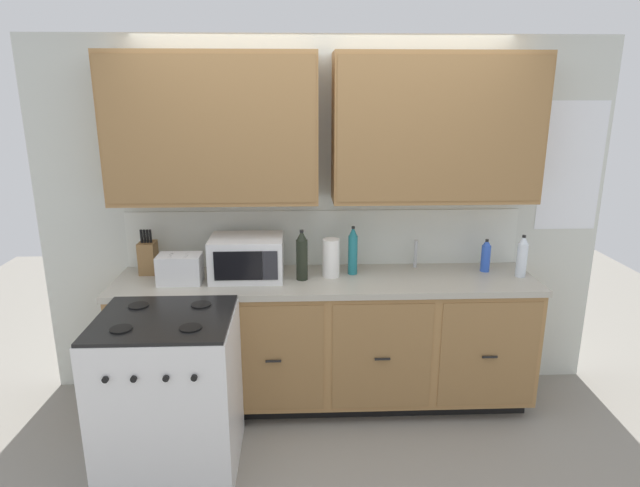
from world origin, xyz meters
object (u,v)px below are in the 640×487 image
stove_range (170,393)px  knife_block (148,257)px  microwave (247,257)px  toaster (180,269)px  bottle_teal (353,251)px  bottle_dark (302,256)px  paper_towel_roll (331,258)px  bottle_blue (486,256)px  bottle_clear (522,256)px

stove_range → knife_block: bearing=109.7°
microwave → toaster: 0.44m
stove_range → knife_block: 1.02m
toaster → bottle_teal: bearing=6.7°
microwave → knife_block: size_ratio=1.55×
knife_block → bottle_teal: size_ratio=0.92×
bottle_dark → bottle_teal: bottle_dark is taller
toaster → knife_block: (-0.26, 0.21, 0.02)m
bottle_teal → paper_towel_roll: bearing=-163.3°
toaster → bottle_teal: bottle_teal is taller
toaster → paper_towel_roll: bearing=5.2°
microwave → bottle_teal: bearing=3.7°
paper_towel_roll → bottle_teal: size_ratio=0.78×
knife_block → bottle_teal: 1.40m
bottle_blue → bottle_clear: bottle_clear is taller
microwave → bottle_clear: 1.85m
microwave → paper_towel_roll: microwave is taller
knife_block → bottle_blue: (2.33, -0.05, -0.00)m
stove_range → toaster: size_ratio=3.39×
paper_towel_roll → bottle_clear: (1.28, -0.05, 0.01)m
knife_block → bottle_teal: (1.40, -0.07, 0.05)m
stove_range → knife_block: knife_block is taller
knife_block → bottle_teal: bottle_teal is taller
stove_range → bottle_clear: (2.25, 0.61, 0.61)m
bottle_blue → bottle_teal: (-0.93, -0.02, 0.05)m
toaster → bottle_clear: bearing=0.9°
stove_range → bottle_blue: 2.25m
bottle_dark → bottle_teal: size_ratio=1.01×
bottle_teal → bottle_clear: size_ratio=1.16×
microwave → bottle_blue: size_ratio=2.09×
microwave → bottle_teal: (0.71, 0.05, 0.02)m
toaster → bottle_teal: 1.15m
paper_towel_roll → microwave: bearing=-179.9°
bottle_blue → bottle_teal: size_ratio=0.69×
microwave → bottle_clear: size_ratio=1.66×
toaster → paper_towel_roll: size_ratio=1.08×
paper_towel_roll → bottle_clear: bearing=-2.4°
paper_towel_roll → bottle_teal: bearing=16.7°
paper_towel_roll → bottle_clear: size_ratio=0.90×
knife_block → toaster: bearing=-39.0°
bottle_clear → toaster: bearing=-179.1°
stove_range → bottle_blue: (2.05, 0.73, 0.58)m
bottle_blue → paper_towel_roll: bearing=-176.5°
stove_range → bottle_dark: (0.77, 0.61, 0.63)m
stove_range → bottle_dark: bearing=38.4°
microwave → stove_range: bearing=-121.3°
paper_towel_roll → stove_range: bearing=-145.4°
bottle_clear → bottle_dark: bearing=-180.0°
microwave → toaster: microwave is taller
toaster → knife_block: 0.33m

